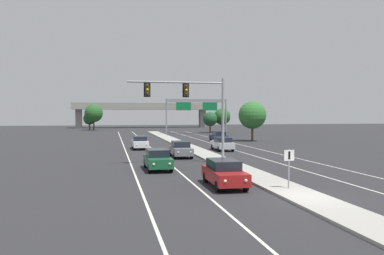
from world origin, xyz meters
The scene contains 21 objects.
ground_plane centered at (0.00, 0.00, 0.00)m, with size 260.00×260.00×0.00m, color #28282B.
median_island centered at (0.00, 18.00, 0.07)m, with size 2.40×110.00×0.15m, color #9E9B93.
lane_stripe_oncoming_center centered at (-4.70, 25.00, 0.00)m, with size 0.14×100.00×0.01m, color silver.
lane_stripe_receding_center centered at (4.70, 25.00, 0.00)m, with size 0.14×100.00×0.01m, color silver.
edge_stripe_left centered at (-8.00, 25.00, 0.00)m, with size 0.14×100.00×0.01m, color silver.
edge_stripe_right centered at (8.00, 25.00, 0.00)m, with size 0.14×100.00×0.01m, color silver.
overhead_signal_mast centered at (-2.80, 14.10, 5.35)m, with size 8.28×0.44×7.20m.
median_sign_post centered at (0.06, 2.03, 1.59)m, with size 0.60×0.10×2.20m.
car_oncoming_red centered at (-3.08, 4.06, 0.82)m, with size 1.89×4.50×1.58m.
car_oncoming_green centered at (-6.13, 11.67, 0.82)m, with size 1.86×4.49×1.58m.
car_oncoming_grey centered at (-2.87, 19.59, 0.82)m, with size 1.92×4.51×1.58m.
car_oncoming_white centered at (-6.19, 29.30, 0.82)m, with size 1.84×4.48×1.58m.
car_receding_silver centered at (3.16, 25.45, 0.82)m, with size 1.86×4.49×1.58m.
car_receding_navy centered at (6.66, 39.32, 0.82)m, with size 1.87×4.49×1.58m.
highway_sign_gantry centered at (8.20, 61.58, 6.16)m, with size 13.28×0.42×7.50m.
overpass_bridge centered at (0.00, 102.13, 5.78)m, with size 42.40×6.40×7.65m.
tree_far_right_c centered at (12.12, 39.10, 4.11)m, with size 4.35×4.35×6.30m.
tree_far_right_a centered at (15.74, 68.00, 3.65)m, with size 3.87×3.87×5.60m.
tree_far_right_b centered at (12.66, 67.21, 3.10)m, with size 3.29×3.29×4.76m.
tree_far_left_a centered at (-15.19, 86.17, 3.03)m, with size 3.22×3.22×4.66m.
tree_far_left_c centered at (-14.08, 85.47, 4.45)m, with size 4.71×4.71×6.81m.
Camera 1 is at (-9.62, -17.52, 4.31)m, focal length 35.68 mm.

